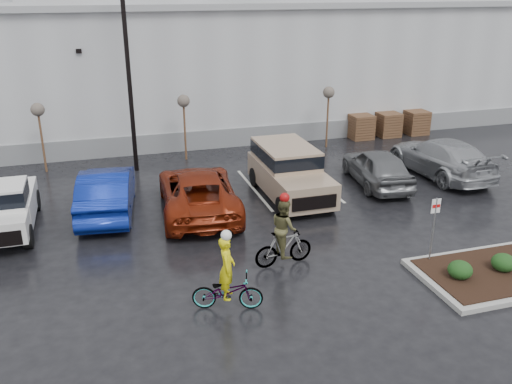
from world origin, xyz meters
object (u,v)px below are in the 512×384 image
object	(u,v)px
cyclist_olive	(284,239)
sapling_west	(38,113)
pallet_stack_b	(388,124)
lamppost	(126,44)
suv_tan	(290,173)
cyclist_hivis	(227,285)
car_grey	(377,167)
fire_lane_sign	(434,223)
sapling_mid	(184,105)
pickup_white	(2,203)
pallet_stack_a	(361,127)
pallet_stack_c	(416,122)
car_red	(198,191)
car_far_silver	(441,157)
sapling_east	(329,96)
car_blue	(107,191)

from	to	relation	value
cyclist_olive	sapling_west	bearing A→B (deg)	27.18
pallet_stack_b	lamppost	bearing A→B (deg)	-171.98
suv_tan	cyclist_hivis	xyz separation A→B (m)	(-4.36, -7.05, -0.32)
car_grey	cyclist_hivis	distance (m)	11.24
sapling_west	fire_lane_sign	size ratio (longest dim) A/B	1.45
car_grey	cyclist_olive	xyz separation A→B (m)	(-6.22, -5.58, 0.07)
sapling_mid	pickup_white	size ratio (longest dim) A/B	0.62
pallet_stack_a	pallet_stack_b	bearing A→B (deg)	0.00
sapling_west	pallet_stack_a	bearing A→B (deg)	3.47
pallet_stack_c	sapling_west	bearing A→B (deg)	-177.14
car_red	car_far_silver	xyz separation A→B (m)	(11.26, 1.04, 0.02)
pickup_white	car_far_silver	distance (m)	18.09
sapling_east	cyclist_hivis	xyz separation A→B (m)	(-8.73, -13.34, -2.02)
sapling_west	car_blue	distance (m)	6.55
fire_lane_sign	car_red	xyz separation A→B (m)	(-5.99, 6.16, -0.58)
car_blue	suv_tan	bearing A→B (deg)	-177.39
car_far_silver	sapling_east	bearing A→B (deg)	-63.81
sapling_east	car_red	distance (m)	10.71
pallet_stack_a	lamppost	bearing A→B (deg)	-170.91
lamppost	fire_lane_sign	world-z (taller)	lamppost
sapling_east	cyclist_hivis	distance (m)	16.07
pallet_stack_b	pallet_stack_c	world-z (taller)	same
car_red	car_far_silver	bearing A→B (deg)	-169.65
sapling_east	suv_tan	bearing A→B (deg)	-124.83
fire_lane_sign	car_grey	size ratio (longest dim) A/B	0.47
sapling_west	pallet_stack_c	xyz separation A→B (m)	(20.00, 1.00, -2.05)
pallet_stack_c	car_far_silver	xyz separation A→B (m)	(-2.93, -6.60, 0.16)
pallet_stack_b	sapling_west	bearing A→B (deg)	-176.86
car_grey	sapling_mid	bearing A→B (deg)	-32.21
sapling_mid	car_grey	bearing A→B (deg)	-39.39
pallet_stack_b	pickup_white	distance (m)	20.52
fire_lane_sign	cyclist_hivis	size ratio (longest dim) A/B	0.96
fire_lane_sign	car_far_silver	bearing A→B (deg)	53.79
sapling_east	pallet_stack_b	distance (m)	4.78
pickup_white	car_red	distance (m)	6.83
pickup_white	sapling_mid	bearing A→B (deg)	39.57
suv_tan	pallet_stack_b	bearing A→B (deg)	40.36
car_grey	car_far_silver	distance (m)	3.37
suv_tan	sapling_mid	bearing A→B (deg)	116.44
lamppost	fire_lane_sign	bearing A→B (deg)	-56.54
pallet_stack_a	cyclist_olive	xyz separation A→B (m)	(-9.00, -12.50, 0.18)
sapling_mid	sapling_west	bearing A→B (deg)	180.00
car_grey	pallet_stack_a	bearing A→B (deg)	-104.73
car_red	car_far_silver	size ratio (longest dim) A/B	1.02
lamppost	car_red	bearing A→B (deg)	-72.18
sapling_mid	car_grey	size ratio (longest dim) A/B	0.69
pallet_stack_c	cyclist_olive	bearing A→B (deg)	-135.01
sapling_west	fire_lane_sign	world-z (taller)	sapling_west
fire_lane_sign	car_red	bearing A→B (deg)	134.17
pallet_stack_b	car_blue	xyz separation A→B (m)	(-15.66, -6.75, 0.19)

